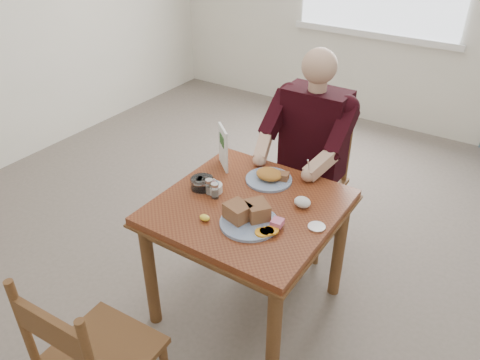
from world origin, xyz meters
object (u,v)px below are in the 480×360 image
Objects in this scene: chair_near at (93,360)px; near_plate at (250,217)px; diner at (309,142)px; far_plate at (270,177)px; table at (249,220)px; chair_far at (311,180)px.

near_plate is (0.23, 0.86, 0.31)m from chair_near.
far_plate is at bearing -92.64° from diner.
diner is at bearing 96.19° from near_plate.
table is 1.02m from chair_near.
chair_near is 0.69× the size of diner.
diner reaches higher than far_plate.
table is at bearing -90.00° from chair_far.
near_plate is (0.09, -0.14, 0.15)m from table.
far_plate is (-0.02, -0.54, 0.30)m from chair_far.
table is at bearing 82.11° from chair_near.
chair_far reaches higher than far_plate.
near_plate is at bearing -56.29° from table.
chair_far is 0.99m from near_plate.
table is 2.38× the size of near_plate.
chair_near is at bearing -97.89° from table.
chair_far is 0.69× the size of diner.
chair_far is 3.00× the size of far_plate.
chair_near is 2.46× the size of near_plate.
chair_near is 0.94m from near_plate.
far_plate is (-0.02, -0.45, -0.03)m from diner.
chair_near is 1.74m from diner.
far_plate is (-0.02, 0.26, 0.14)m from table.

